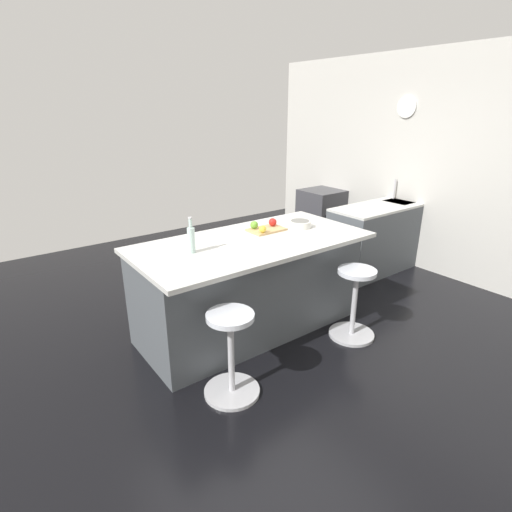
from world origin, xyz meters
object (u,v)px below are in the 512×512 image
object	(u,v)px
stool_by_window	(354,305)
cutting_board	(266,230)
oven_range	(321,216)
apple_yellow	(263,229)
water_bottle	(191,239)
kitchen_island	(250,284)
apple_green	(254,225)
apple_red	(273,222)
stool_middle	(231,357)
fruit_bowl	(300,224)

from	to	relation	value
stool_by_window	cutting_board	world-z (taller)	cutting_board
oven_range	cutting_board	bearing A→B (deg)	32.29
apple_yellow	water_bottle	distance (m)	0.80
water_bottle	apple_yellow	bearing A→B (deg)	-176.91
kitchen_island	stool_by_window	world-z (taller)	kitchen_island
kitchen_island	apple_green	bearing A→B (deg)	-135.37
oven_range	apple_red	distance (m)	2.64
stool_middle	fruit_bowl	world-z (taller)	fruit_bowl
stool_by_window	apple_green	world-z (taller)	apple_green
oven_range	fruit_bowl	size ratio (longest dim) A/B	3.73
oven_range	apple_red	bearing A→B (deg)	32.89
oven_range	cutting_board	distance (m)	2.74
fruit_bowl	stool_middle	bearing A→B (deg)	28.44
apple_yellow	fruit_bowl	distance (m)	0.46
apple_green	stool_middle	bearing A→B (deg)	45.55
apple_yellow	water_bottle	xyz separation A→B (m)	(0.80, 0.04, 0.07)
kitchen_island	stool_middle	world-z (taller)	kitchen_island
apple_yellow	water_bottle	world-z (taller)	water_bottle
apple_yellow	water_bottle	bearing A→B (deg)	3.09
kitchen_island	apple_yellow	distance (m)	0.56
apple_red	fruit_bowl	bearing A→B (deg)	146.98
apple_yellow	stool_by_window	bearing A→B (deg)	124.63
oven_range	kitchen_island	world-z (taller)	kitchen_island
kitchen_island	cutting_board	bearing A→B (deg)	-157.92
stool_by_window	water_bottle	distance (m)	1.68
apple_red	fruit_bowl	world-z (taller)	apple_red
stool_by_window	stool_middle	xyz separation A→B (m)	(1.41, 0.00, 0.00)
apple_yellow	stool_middle	bearing A→B (deg)	40.70
stool_middle	apple_red	distance (m)	1.57
cutting_board	apple_yellow	world-z (taller)	apple_yellow
stool_middle	apple_yellow	size ratio (longest dim) A/B	9.79
stool_middle	water_bottle	size ratio (longest dim) A/B	2.25
apple_red	cutting_board	bearing A→B (deg)	19.08
cutting_board	apple_yellow	bearing A→B (deg)	36.30
cutting_board	stool_middle	bearing A→B (deg)	40.24
oven_range	stool_by_window	distance (m)	2.94
kitchen_island	cutting_board	world-z (taller)	cutting_board
oven_range	apple_green	size ratio (longest dim) A/B	10.90
cutting_board	fruit_bowl	world-z (taller)	fruit_bowl
water_bottle	fruit_bowl	size ratio (longest dim) A/B	1.35
kitchen_island	stool_middle	distance (m)	1.02
oven_range	water_bottle	xyz separation A→B (m)	(3.18, 1.56, 0.64)
water_bottle	kitchen_island	bearing A→B (deg)	-179.36
stool_by_window	apple_yellow	bearing A→B (deg)	-55.37
cutting_board	apple_green	distance (m)	0.13
apple_red	water_bottle	distance (m)	1.03
apple_green	fruit_bowl	world-z (taller)	apple_green
cutting_board	apple_red	distance (m)	0.13
water_bottle	fruit_bowl	world-z (taller)	water_bottle
kitchen_island	stool_by_window	xyz separation A→B (m)	(-0.71, 0.73, -0.15)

